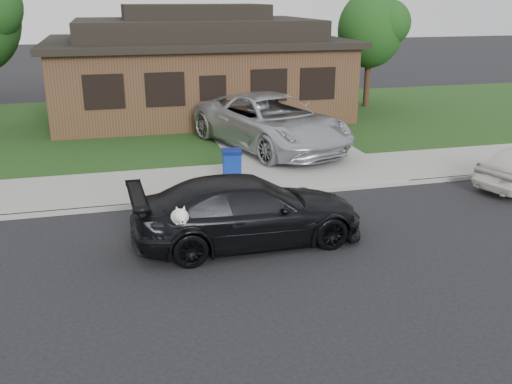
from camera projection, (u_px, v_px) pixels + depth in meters
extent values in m
plane|color=black|center=(116.00, 272.00, 11.10)|extent=(120.00, 120.00, 0.00)
cube|color=gray|center=(111.00, 189.00, 15.66)|extent=(60.00, 3.00, 0.12)
cube|color=gray|center=(112.00, 208.00, 14.28)|extent=(60.00, 0.12, 0.12)
cube|color=#193814|center=(107.00, 128.00, 22.98)|extent=(60.00, 13.00, 0.13)
cube|color=gray|center=(271.00, 136.00, 21.66)|extent=(4.50, 13.00, 0.14)
imported|color=black|center=(248.00, 211.00, 12.24)|extent=(5.07, 2.21, 1.45)
ellipsoid|color=white|center=(180.00, 217.00, 10.92)|extent=(0.34, 0.40, 0.30)
sphere|color=white|center=(181.00, 216.00, 10.68)|extent=(0.26, 0.26, 0.26)
cube|color=white|center=(182.00, 221.00, 10.58)|extent=(0.09, 0.12, 0.08)
sphere|color=black|center=(183.00, 222.00, 10.52)|extent=(0.04, 0.04, 0.04)
cone|color=white|center=(177.00, 209.00, 10.66)|extent=(0.11, 0.11, 0.14)
cone|color=white|center=(184.00, 208.00, 10.70)|extent=(0.11, 0.11, 0.14)
imported|color=#B4B7BB|center=(271.00, 122.00, 19.42)|extent=(4.88, 7.11, 1.81)
cube|color=navy|center=(232.00, 167.00, 16.10)|extent=(0.55, 0.55, 0.81)
cube|color=#08145D|center=(232.00, 151.00, 15.96)|extent=(0.60, 0.60, 0.09)
cylinder|color=black|center=(228.00, 181.00, 15.95)|extent=(0.06, 0.13, 0.13)
cylinder|color=black|center=(240.00, 180.00, 16.03)|extent=(0.06, 0.13, 0.13)
cube|color=#422B1C|center=(197.00, 79.00, 25.25)|extent=(12.00, 8.00, 3.00)
cube|color=black|center=(195.00, 41.00, 24.72)|extent=(12.60, 8.60, 0.25)
cube|color=black|center=(195.00, 28.00, 24.55)|extent=(10.00, 6.50, 0.80)
cube|color=black|center=(194.00, 11.00, 24.33)|extent=(6.00, 3.50, 0.60)
cube|color=black|center=(213.00, 103.00, 21.69)|extent=(1.00, 0.06, 2.10)
cube|color=black|center=(104.00, 92.00, 20.55)|extent=(1.30, 0.05, 1.10)
cube|color=black|center=(165.00, 89.00, 21.08)|extent=(1.30, 0.05, 1.10)
cube|color=black|center=(269.00, 85.00, 22.03)|extent=(1.30, 0.05, 1.10)
cube|color=black|center=(318.00, 84.00, 22.50)|extent=(1.30, 0.05, 1.10)
cylinder|color=#332114|center=(367.00, 85.00, 26.85)|extent=(0.28, 0.28, 2.03)
ellipsoid|color=#143811|center=(370.00, 30.00, 26.04)|extent=(3.00, 3.00, 3.45)
sphere|color=#26591E|center=(387.00, 23.00, 25.67)|extent=(2.10, 2.10, 2.10)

